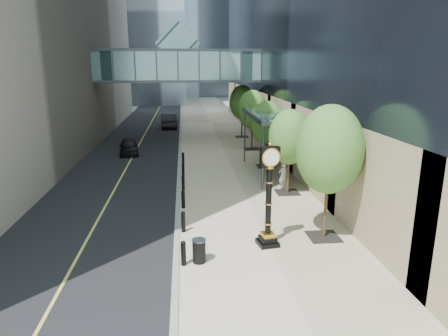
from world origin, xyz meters
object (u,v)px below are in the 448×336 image
Objects in this scene: pedestrian at (283,176)px; car_near at (129,146)px; street_clock at (269,202)px; car_far at (169,121)px; trash_bin at (199,251)px.

pedestrian is 15.86m from car_near.
pedestrian is (2.58, 7.77, -1.10)m from street_clock.
street_clock reaches higher than pedestrian.
pedestrian is at bearing 61.74° from street_clock.
car_far is (2.95, 15.06, 0.19)m from car_near.
pedestrian is at bearing 58.32° from trash_bin.
street_clock is 1.16× the size of car_near.
car_near is at bearing -64.86° from pedestrian.
car_far reaches higher than car_near.
street_clock is at bearing 22.78° from trash_bin.
car_far is at bearing -91.62° from pedestrian.
pedestrian is 0.33× the size of car_far.
trash_bin is 0.23× the size of car_near.
trash_bin is 21.23m from car_near.
trash_bin is (-2.99, -1.26, -1.51)m from street_clock.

